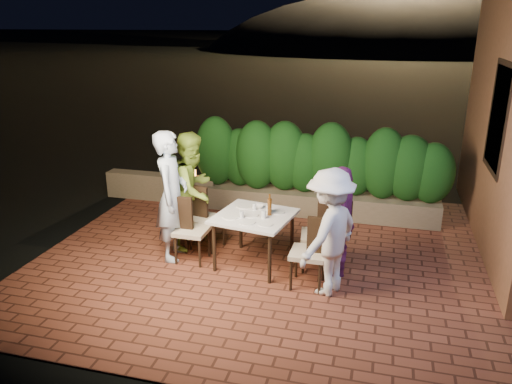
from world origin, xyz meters
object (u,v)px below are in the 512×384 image
(chair_right_back, at_px, (318,234))
(parapet_lamp, at_px, (193,174))
(chair_left_back, at_px, (207,218))
(diner_blue, at_px, (172,196))
(beer_bottle, at_px, (270,205))
(diner_green, at_px, (193,190))
(bowl, at_px, (258,207))
(chair_right_front, at_px, (308,252))
(chair_left_front, at_px, (192,229))
(dining_table, at_px, (254,240))
(diner_purple, at_px, (341,221))
(diner_white, at_px, (329,232))

(chair_right_back, relative_size, parapet_lamp, 7.16)
(chair_left_back, distance_m, parapet_lamp, 2.05)
(diner_blue, bearing_deg, parapet_lamp, 7.61)
(beer_bottle, xyz_separation_m, diner_green, (-1.27, 0.38, -0.02))
(chair_left_back, height_order, diner_blue, diner_blue)
(beer_bottle, bearing_deg, bowl, 133.93)
(bowl, distance_m, parapet_lamp, 2.60)
(chair_right_front, bearing_deg, chair_left_front, -9.86)
(dining_table, distance_m, diner_purple, 1.24)
(diner_green, relative_size, parapet_lamp, 12.57)
(chair_right_back, distance_m, diner_white, 0.73)
(chair_right_front, relative_size, diner_green, 0.55)
(dining_table, relative_size, chair_right_back, 0.99)
(diner_white, bearing_deg, chair_left_back, -87.86)
(chair_left_back, bearing_deg, chair_right_front, -13.39)
(beer_bottle, bearing_deg, dining_table, -165.76)
(dining_table, relative_size, bowl, 6.35)
(dining_table, height_order, diner_white, diner_white)
(chair_right_front, distance_m, diner_purple, 0.66)
(chair_left_back, xyz_separation_m, diner_white, (1.93, -0.84, 0.33))
(chair_right_back, height_order, diner_green, diner_green)
(chair_left_front, bearing_deg, diner_white, -10.21)
(chair_left_back, height_order, chair_right_back, chair_right_back)
(diner_green, bearing_deg, chair_right_front, -105.23)
(chair_left_front, bearing_deg, chair_left_back, 84.15)
(chair_right_back, distance_m, diner_green, 2.00)
(chair_right_front, bearing_deg, dining_table, -26.13)
(bowl, xyz_separation_m, diner_purple, (1.19, -0.20, -0.01))
(chair_left_front, bearing_deg, parapet_lamp, 111.61)
(diner_green, height_order, parapet_lamp, diner_green)
(diner_purple, relative_size, parapet_lamp, 10.78)
(chair_left_front, xyz_separation_m, parapet_lamp, (-0.88, 2.29, 0.09))
(beer_bottle, relative_size, diner_green, 0.17)
(bowl, relative_size, chair_left_front, 0.16)
(chair_left_front, bearing_deg, diner_green, 108.55)
(dining_table, bearing_deg, chair_right_front, -26.14)
(diner_green, bearing_deg, beer_bottle, -98.06)
(chair_right_back, bearing_deg, dining_table, 0.85)
(chair_left_back, bearing_deg, diner_green, 173.39)
(diner_white, bearing_deg, chair_left_front, -74.97)
(dining_table, bearing_deg, diner_purple, 3.88)
(chair_left_front, height_order, diner_white, diner_white)
(beer_bottle, bearing_deg, diner_white, -31.16)
(diner_green, distance_m, diner_white, 2.34)
(bowl, bearing_deg, diner_purple, -9.55)
(parapet_lamp, bearing_deg, chair_left_back, -62.88)
(bowl, bearing_deg, chair_right_back, -9.07)
(bowl, height_order, chair_right_back, chair_right_back)
(bowl, distance_m, diner_green, 1.07)
(beer_bottle, xyz_separation_m, chair_right_front, (0.62, -0.46, -0.42))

